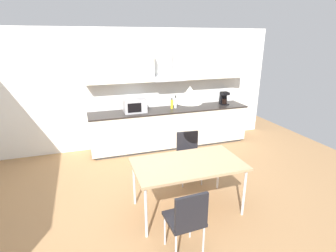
% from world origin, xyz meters
% --- Properties ---
extents(ground_plane, '(8.83, 7.27, 0.02)m').
position_xyz_m(ground_plane, '(0.00, 0.00, -0.01)').
color(ground_plane, '#9E754C').
extents(wall_back, '(7.06, 0.10, 2.63)m').
position_xyz_m(wall_back, '(0.00, 2.47, 1.32)').
color(wall_back, white).
rests_on(wall_back, ground_plane).
extents(kitchen_counter, '(3.64, 0.68, 0.88)m').
position_xyz_m(kitchen_counter, '(0.94, 2.10, 0.45)').
color(kitchen_counter, '#333333').
rests_on(kitchen_counter, ground_plane).
extents(backsplash_tile, '(3.62, 0.02, 0.60)m').
position_xyz_m(backsplash_tile, '(0.94, 2.41, 1.18)').
color(backsplash_tile, silver).
rests_on(backsplash_tile, kitchen_counter).
extents(upper_wall_cabinets, '(3.62, 0.40, 0.68)m').
position_xyz_m(upper_wall_cabinets, '(0.94, 2.25, 1.84)').
color(upper_wall_cabinets, silver).
extents(microwave, '(0.48, 0.35, 0.28)m').
position_xyz_m(microwave, '(0.12, 2.10, 1.02)').
color(microwave, '#ADADB2').
rests_on(microwave, kitchen_counter).
extents(coffee_maker, '(0.18, 0.19, 0.30)m').
position_xyz_m(coffee_maker, '(2.31, 2.12, 1.03)').
color(coffee_maker, black).
rests_on(coffee_maker, kitchen_counter).
extents(bottle_yellow, '(0.06, 0.06, 0.25)m').
position_xyz_m(bottle_yellow, '(0.98, 2.12, 0.99)').
color(bottle_yellow, yellow).
rests_on(bottle_yellow, kitchen_counter).
extents(bottle_white, '(0.06, 0.06, 0.29)m').
position_xyz_m(bottle_white, '(1.08, 2.14, 1.01)').
color(bottle_white, white).
rests_on(bottle_white, kitchen_counter).
extents(dining_table, '(1.53, 0.86, 0.76)m').
position_xyz_m(dining_table, '(0.38, -0.30, 0.71)').
color(dining_table, tan).
rests_on(dining_table, ground_plane).
extents(chair_far_right, '(0.44, 0.44, 0.87)m').
position_xyz_m(chair_far_right, '(0.73, 0.51, 0.53)').
color(chair_far_right, black).
rests_on(chair_far_right, ground_plane).
extents(chair_near_left, '(0.42, 0.42, 0.87)m').
position_xyz_m(chair_near_left, '(0.04, -1.12, 0.53)').
color(chair_near_left, black).
rests_on(chair_near_left, ground_plane).
extents(pendant_lamp, '(0.32, 0.32, 0.22)m').
position_xyz_m(pendant_lamp, '(0.38, -0.30, 1.73)').
color(pendant_lamp, silver).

